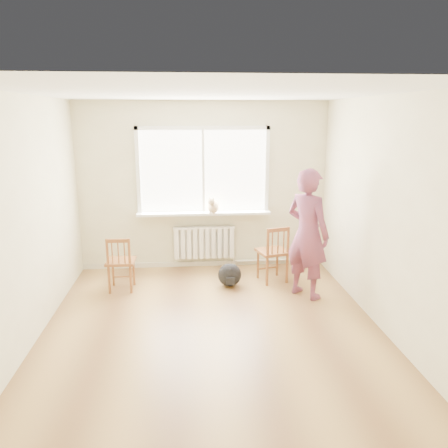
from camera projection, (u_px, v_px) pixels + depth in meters
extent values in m
plane|color=#A97E45|center=(212.00, 328.00, 5.21)|extent=(4.50, 4.50, 0.00)
plane|color=white|center=(211.00, 93.00, 4.56)|extent=(4.50, 4.50, 0.00)
cube|color=beige|center=(203.00, 186.00, 7.06)|extent=(4.00, 0.01, 2.70)
cube|color=white|center=(203.00, 171.00, 6.98)|extent=(2.00, 0.02, 1.30)
cube|color=white|center=(203.00, 128.00, 6.79)|extent=(2.12, 0.05, 0.06)
cube|color=white|center=(138.00, 172.00, 6.87)|extent=(0.06, 0.05, 1.42)
cube|color=white|center=(267.00, 171.00, 7.04)|extent=(0.06, 0.05, 1.42)
cube|color=white|center=(203.00, 171.00, 6.96)|extent=(0.04, 0.05, 1.30)
cube|color=white|center=(204.00, 213.00, 7.05)|extent=(2.15, 0.22, 0.04)
cube|color=white|center=(204.00, 242.00, 7.24)|extent=(1.00, 0.02, 0.55)
cube|color=white|center=(204.00, 243.00, 7.19)|extent=(1.00, 0.10, 0.51)
cube|color=white|center=(204.00, 228.00, 7.12)|extent=(1.00, 0.12, 0.03)
cylinder|color=silver|center=(278.00, 260.00, 7.41)|extent=(1.40, 0.04, 0.04)
cube|color=beige|center=(204.00, 263.00, 7.36)|extent=(4.00, 0.03, 0.08)
cube|color=brown|center=(121.00, 261.00, 6.28)|extent=(0.41, 0.39, 0.04)
cylinder|color=brown|center=(134.00, 271.00, 6.49)|extent=(0.03, 0.03, 0.43)
cylinder|color=brown|center=(113.00, 272.00, 6.47)|extent=(0.03, 0.03, 0.43)
cylinder|color=brown|center=(131.00, 279.00, 6.20)|extent=(0.03, 0.03, 0.43)
cylinder|color=brown|center=(109.00, 279.00, 6.18)|extent=(0.03, 0.03, 0.43)
cylinder|color=brown|center=(130.00, 266.00, 6.15)|extent=(0.04, 0.04, 0.81)
cylinder|color=brown|center=(108.00, 267.00, 6.13)|extent=(0.04, 0.04, 0.81)
cube|color=brown|center=(118.00, 241.00, 6.05)|extent=(0.33, 0.04, 0.05)
cylinder|color=brown|center=(125.00, 252.00, 6.10)|extent=(0.02, 0.02, 0.32)
cylinder|color=brown|center=(118.00, 253.00, 6.09)|extent=(0.02, 0.02, 0.32)
cylinder|color=brown|center=(112.00, 253.00, 6.09)|extent=(0.02, 0.02, 0.32)
cube|color=brown|center=(273.00, 251.00, 6.61)|extent=(0.53, 0.51, 0.04)
cylinder|color=brown|center=(277.00, 261.00, 6.87)|extent=(0.04, 0.04, 0.47)
cylinder|color=brown|center=(258.00, 264.00, 6.76)|extent=(0.04, 0.04, 0.47)
cylinder|color=brown|center=(287.00, 268.00, 6.57)|extent=(0.04, 0.04, 0.47)
cylinder|color=brown|center=(267.00, 271.00, 6.46)|extent=(0.04, 0.04, 0.47)
cylinder|color=brown|center=(288.00, 255.00, 6.52)|extent=(0.04, 0.04, 0.88)
cylinder|color=brown|center=(267.00, 258.00, 6.41)|extent=(0.04, 0.04, 0.88)
cube|color=brown|center=(278.00, 230.00, 6.36)|extent=(0.35, 0.13, 0.06)
cylinder|color=brown|center=(284.00, 241.00, 6.44)|extent=(0.02, 0.02, 0.35)
cylinder|color=brown|center=(278.00, 242.00, 6.41)|extent=(0.02, 0.02, 0.35)
cylinder|color=brown|center=(272.00, 243.00, 6.38)|extent=(0.02, 0.02, 0.35)
imported|color=#D24A46|center=(307.00, 234.00, 5.95)|extent=(0.75, 0.78, 1.80)
ellipsoid|color=#D1B98E|center=(213.00, 207.00, 6.97)|extent=(0.25, 0.31, 0.20)
sphere|color=#D1B98E|center=(212.00, 202.00, 6.82)|extent=(0.11, 0.11, 0.11)
cone|color=#D1B98E|center=(210.00, 198.00, 6.81)|extent=(0.04, 0.04, 0.05)
cone|color=#D1B98E|center=(213.00, 199.00, 6.80)|extent=(0.04, 0.04, 0.05)
cylinder|color=#D1B98E|center=(215.00, 209.00, 7.12)|extent=(0.07, 0.18, 0.02)
cylinder|color=#D1B98E|center=(210.00, 211.00, 6.89)|extent=(0.02, 0.02, 0.10)
cylinder|color=#D1B98E|center=(214.00, 211.00, 6.88)|extent=(0.02, 0.02, 0.10)
ellipsoid|color=black|center=(230.00, 275.00, 6.46)|extent=(0.41, 0.36, 0.35)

